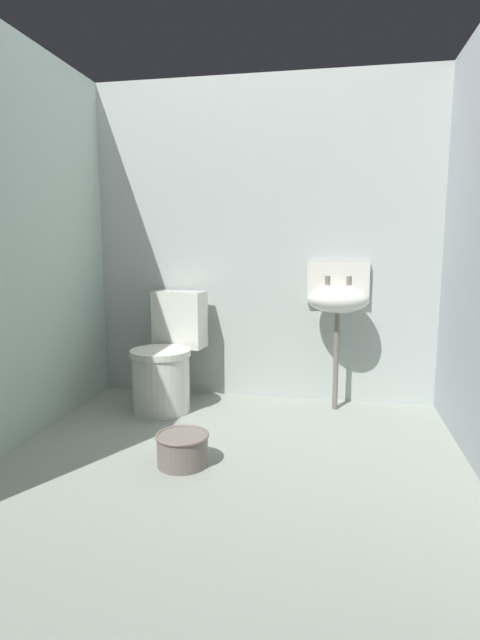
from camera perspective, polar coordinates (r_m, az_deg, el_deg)
ground_plane at (r=2.66m, az=-1.17°, el=-16.93°), size 2.81×2.69×0.08m
wall_back at (r=3.57m, az=2.68°, el=8.93°), size 2.81×0.10×2.24m
wall_left at (r=3.00m, az=-25.28°, el=8.12°), size 0.10×2.49×2.24m
toilet_near_wall at (r=3.41m, az=-8.40°, el=-4.71°), size 0.46×0.64×0.78m
sink at (r=3.35m, az=11.19°, el=2.47°), size 0.42×0.35×0.99m
bucket at (r=2.61m, az=-6.63°, el=-14.47°), size 0.27×0.27×0.16m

